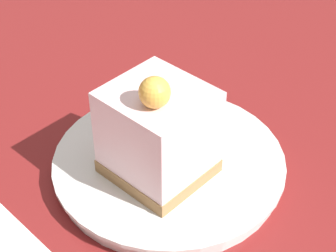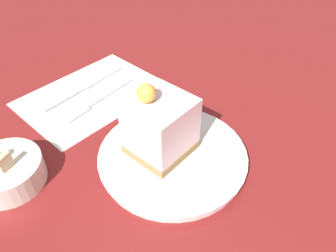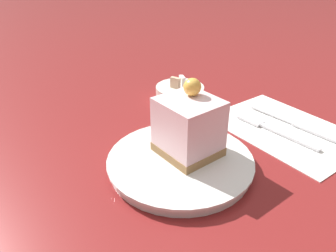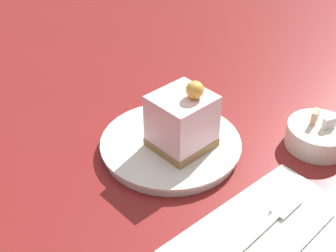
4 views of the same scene
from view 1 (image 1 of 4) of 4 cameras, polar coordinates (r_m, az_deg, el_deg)
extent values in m
plane|color=maroon|center=(0.54, 4.91, -3.99)|extent=(4.00, 4.00, 0.00)
cylinder|color=silver|center=(0.52, 0.09, -3.98)|extent=(0.21, 0.21, 0.02)
cylinder|color=silver|center=(0.52, 0.10, -3.45)|extent=(0.21, 0.21, 0.00)
cube|color=#9E7547|center=(0.50, -0.96, -4.02)|extent=(0.08, 0.08, 0.01)
cube|color=silver|center=(0.47, -1.02, -0.21)|extent=(0.08, 0.08, 0.07)
sphere|color=#EFB747|center=(0.43, -1.37, 3.45)|extent=(0.03, 0.03, 0.03)
camera|label=2|loc=(0.49, 48.56, 27.04)|focal=35.00mm
camera|label=3|loc=(0.78, -3.62, 33.50)|focal=35.00mm
camera|label=4|loc=(0.66, -68.88, 25.34)|focal=50.00mm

